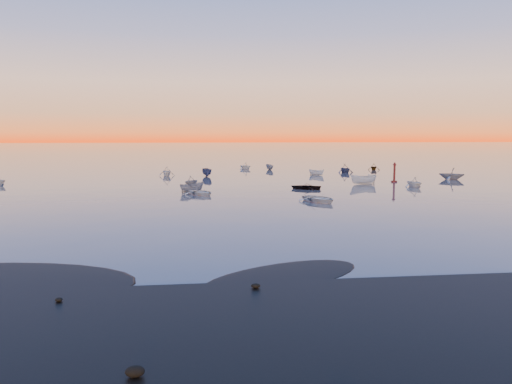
{
  "coord_description": "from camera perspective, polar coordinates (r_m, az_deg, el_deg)",
  "views": [
    {
      "loc": [
        -4.37,
        -27.92,
        7.68
      ],
      "look_at": [
        2.27,
        28.0,
        1.06
      ],
      "focal_mm": 35.0,
      "sensor_mm": 36.0,
      "label": 1
    }
  ],
  "objects": [
    {
      "name": "boat_near_left",
      "position": [
        63.07,
        -6.32,
        -0.33
      ],
      "size": [
        4.46,
        3.88,
        1.06
      ],
      "primitive_type": "imported",
      "rotation": [
        0.0,
        0.0,
        0.62
      ],
      "color": "silver",
      "rests_on": "ground"
    },
    {
      "name": "moored_fleet",
      "position": [
        81.4,
        -3.66,
        1.28
      ],
      "size": [
        124.0,
        58.0,
        1.2
      ],
      "primitive_type": null,
      "color": "silver",
      "rests_on": "ground"
    },
    {
      "name": "ground",
      "position": [
        128.22,
        -4.81,
        3.25
      ],
      "size": [
        600.0,
        600.0,
        0.0
      ],
      "primitive_type": "plane",
      "color": "#625752",
      "rests_on": "ground"
    },
    {
      "name": "boat_near_right",
      "position": [
        75.65,
        17.61,
        0.56
      ],
      "size": [
        3.51,
        2.32,
        1.13
      ],
      "primitive_type": "imported",
      "rotation": [
        0.0,
        0.0,
        3.43
      ],
      "color": "silver",
      "rests_on": "ground"
    },
    {
      "name": "mud_lobes",
      "position": [
        28.33,
        2.39,
        -9.0
      ],
      "size": [
        140.0,
        6.0,
        0.07
      ],
      "primitive_type": null,
      "color": "black",
      "rests_on": "ground"
    },
    {
      "name": "boat_near_center",
      "position": [
        66.48,
        -7.32,
        0.02
      ],
      "size": [
        3.09,
        3.87,
        1.24
      ],
      "primitive_type": "imported",
      "rotation": [
        0.0,
        0.0,
        2.09
      ],
      "color": "gray",
      "rests_on": "ground"
    },
    {
      "name": "channel_marker",
      "position": [
        82.08,
        15.53,
        2.01
      ],
      "size": [
        0.93,
        0.93,
        3.32
      ],
      "color": "#49110F",
      "rests_on": "ground"
    }
  ]
}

